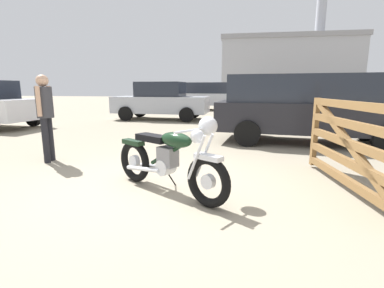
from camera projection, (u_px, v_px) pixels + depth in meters
The scene contains 8 objects.
ground_plane at pixel (150, 188), 4.10m from camera, with size 80.00×80.00×0.00m, color gray.
vintage_motorcycle at pixel (171, 158), 3.81m from camera, with size 1.84×1.17×1.07m.
timber_gate at pixel (363, 146), 3.57m from camera, with size 0.55×2.53×1.60m.
bystander at pixel (45, 109), 5.37m from camera, with size 0.30×0.46×1.66m.
pale_sedan_back at pixel (307, 107), 7.26m from camera, with size 4.86×2.34×1.74m.
red_hatchback_near at pixel (161, 101), 12.79m from camera, with size 4.21×1.93×1.67m.
white_estate_far at pixel (209, 95), 18.37m from camera, with size 4.79×2.18×1.74m.
industrial_building at pixel (285, 69), 34.34m from camera, with size 15.13×10.21×15.87m.
Camera 1 is at (1.32, -3.72, 1.42)m, focal length 26.57 mm.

